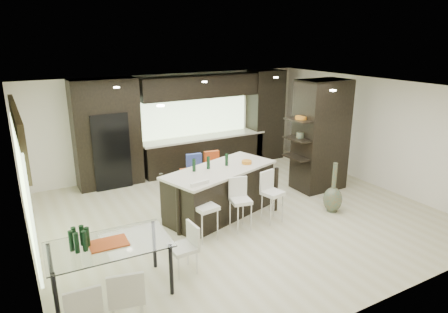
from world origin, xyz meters
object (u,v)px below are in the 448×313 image
stool_mid (240,210)px  stool_right (272,202)px  chair_end (183,251)px  kitchen_island (220,191)px  stool_left (206,217)px  dining_table (111,269)px  chair_near (127,299)px  floor_vase (334,187)px  bench (210,179)px  chair_far (84,313)px

stool_mid → stool_right: stool_right is taller
stool_right → chair_end: (-2.35, -0.81, -0.05)m
stool_mid → stool_right: size_ratio=0.99×
kitchen_island → stool_left: (-0.77, -0.83, -0.07)m
dining_table → chair_near: 0.79m
floor_vase → dining_table: bearing=-173.5°
stool_left → bench: (1.23, 2.23, -0.18)m
stool_left → stool_mid: 0.77m
stool_left → bench: 2.55m
stool_mid → chair_far: bearing=-142.8°
dining_table → stool_mid: bearing=18.9°
stool_left → stool_right: size_ratio=1.04×
stool_left → stool_right: stool_left is taller
stool_right → chair_far: stool_right is taller
chair_far → stool_left: bearing=35.9°
stool_mid → chair_far: stool_mid is taller
kitchen_island → bench: size_ratio=1.77×
floor_vase → dining_table: floor_vase is taller
stool_right → chair_end: stool_right is taller
stool_right → floor_vase: 1.46m
stool_mid → bench: size_ratio=0.60×
bench → dining_table: dining_table is taller
chair_far → stool_mid: bearing=29.6°
stool_right → bench: stool_right is taller
kitchen_island → chair_near: size_ratio=2.96×
kitchen_island → stool_mid: 0.83m
floor_vase → chair_near: 5.11m
bench → floor_vase: 3.03m
bench → chair_near: size_ratio=1.67×
stool_mid → chair_far: (-3.27, -1.60, -0.02)m
stool_mid → stool_right: bearing=11.0°
stool_mid → bench: bearing=89.3°
bench → chair_far: 5.35m
floor_vase → chair_end: 3.83m
dining_table → chair_far: 0.95m
chair_end → stool_mid: bearing=-65.2°
stool_left → chair_end: stool_left is taller
floor_vase → chair_end: size_ratio=1.46×
floor_vase → chair_end: bearing=-171.6°
kitchen_island → dining_table: kitchen_island is taller
kitchen_island → chair_far: kitchen_island is taller
kitchen_island → chair_near: kitchen_island is taller
kitchen_island → chair_near: bearing=-155.8°
stool_left → floor_vase: size_ratio=0.81×
stool_left → floor_vase: (2.96, -0.25, 0.11)m
chair_near → chair_end: bearing=47.2°
stool_left → stool_mid: (0.77, 0.01, -0.02)m
kitchen_island → chair_near: (-2.73, -2.43, -0.10)m
stool_left → bench: bearing=53.2°
floor_vase → chair_far: 5.63m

